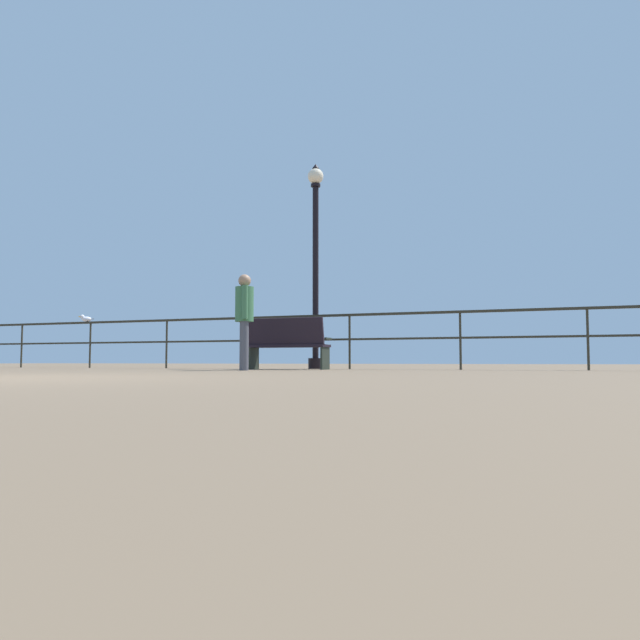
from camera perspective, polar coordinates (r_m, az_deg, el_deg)
The scene contains 5 objects.
pier_railing at distance 12.65m, azimuth -1.91°, elevation -0.85°, with size 23.93×0.05×1.10m.
bench_near_left at distance 11.73m, azimuth -3.11°, elevation -1.99°, with size 1.58×0.61×0.97m.
lamppost_center at distance 12.95m, azimuth -0.41°, elevation 6.21°, with size 0.33×0.33×4.32m.
person_at_railing at distance 10.74m, azimuth -7.01°, elevation 0.46°, with size 0.33×0.47×1.66m.
seagull_on_rail at distance 15.74m, azimuth -20.83°, elevation 0.13°, with size 0.30×0.27×0.17m.
Camera 1 is at (5.07, -4.11, 0.16)m, focal length 34.62 mm.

